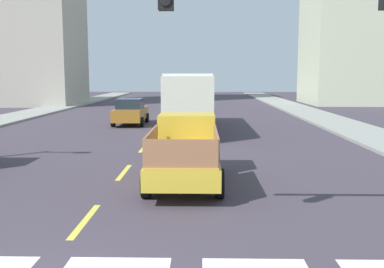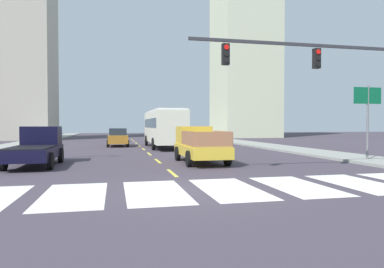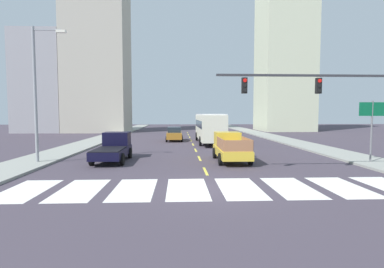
% 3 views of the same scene
% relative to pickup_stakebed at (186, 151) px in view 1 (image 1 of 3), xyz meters
% --- Properties ---
extents(sidewalk_right, '(3.31, 110.00, 0.15)m').
position_rel_pickup_stakebed_xyz_m(sidewalk_right, '(9.48, 10.08, -0.86)').
color(sidewalk_right, gray).
rests_on(sidewalk_right, ground).
extents(lane_dash_0, '(0.16, 2.40, 0.01)m').
position_rel_pickup_stakebed_xyz_m(lane_dash_0, '(-2.12, -3.92, -0.93)').
color(lane_dash_0, '#D9C844').
rests_on(lane_dash_0, ground).
extents(lane_dash_1, '(0.16, 2.40, 0.01)m').
position_rel_pickup_stakebed_xyz_m(lane_dash_1, '(-2.12, 1.08, -0.93)').
color(lane_dash_1, '#D9C844').
rests_on(lane_dash_1, ground).
extents(lane_dash_2, '(0.16, 2.40, 0.01)m').
position_rel_pickup_stakebed_xyz_m(lane_dash_2, '(-2.12, 6.08, -0.93)').
color(lane_dash_2, '#D9C844').
rests_on(lane_dash_2, ground).
extents(lane_dash_3, '(0.16, 2.40, 0.01)m').
position_rel_pickup_stakebed_xyz_m(lane_dash_3, '(-2.12, 11.08, -0.93)').
color(lane_dash_3, '#D9C844').
rests_on(lane_dash_3, ground).
extents(lane_dash_4, '(0.16, 2.40, 0.01)m').
position_rel_pickup_stakebed_xyz_m(lane_dash_4, '(-2.12, 16.08, -0.93)').
color(lane_dash_4, '#D9C844').
rests_on(lane_dash_4, ground).
extents(lane_dash_5, '(0.16, 2.40, 0.01)m').
position_rel_pickup_stakebed_xyz_m(lane_dash_5, '(-2.12, 21.08, -0.93)').
color(lane_dash_5, '#D9C844').
rests_on(lane_dash_5, ground).
extents(lane_dash_6, '(0.16, 2.40, 0.01)m').
position_rel_pickup_stakebed_xyz_m(lane_dash_6, '(-2.12, 26.08, -0.93)').
color(lane_dash_6, '#D9C844').
rests_on(lane_dash_6, ground).
extents(lane_dash_7, '(0.16, 2.40, 0.01)m').
position_rel_pickup_stakebed_xyz_m(lane_dash_7, '(-2.12, 31.08, -0.93)').
color(lane_dash_7, '#D9C844').
rests_on(lane_dash_7, ground).
extents(pickup_stakebed, '(2.18, 5.20, 1.96)m').
position_rel_pickup_stakebed_xyz_m(pickup_stakebed, '(0.00, 0.00, 0.00)').
color(pickup_stakebed, gold).
rests_on(pickup_stakebed, ground).
extents(city_bus, '(2.72, 10.80, 3.32)m').
position_rel_pickup_stakebed_xyz_m(city_bus, '(-0.18, 12.64, 1.02)').
color(city_bus, beige).
rests_on(city_bus, ground).
extents(sedan_far, '(2.02, 4.40, 1.72)m').
position_rel_pickup_stakebed_xyz_m(sedan_far, '(-4.19, 15.46, -0.08)').
color(sedan_far, '#9A6621').
rests_on(sedan_far, ground).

